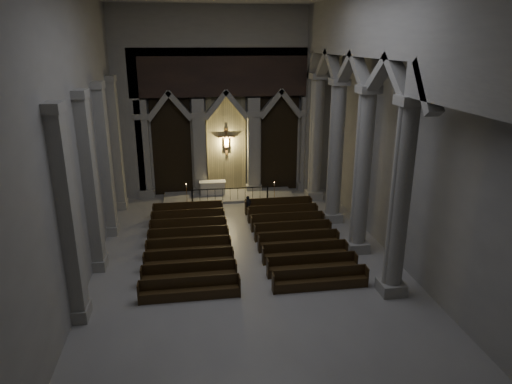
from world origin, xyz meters
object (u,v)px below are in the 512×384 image
altar (213,188)px  altar_rail (230,193)px  worshipper (248,205)px  pews (243,241)px  candle_stand_left (187,199)px  candle_stand_right (274,196)px

altar → altar_rail: altar is taller
altar → worshipper: size_ratio=1.56×
pews → worshipper: worshipper is taller
altar_rail → pews: altar_rail is taller
candle_stand_left → worshipper: candle_stand_left is taller
candle_stand_left → candle_stand_right: bearing=-2.0°
candle_stand_left → altar: bearing=40.2°
candle_stand_left → pews: (2.76, -6.71, -0.09)m
pews → worshipper: 4.66m
altar_rail → worshipper: size_ratio=4.43×
candle_stand_right → pews: size_ratio=0.14×
altar_rail → pews: bearing=-90.0°
worshipper → altar: bearing=97.8°
pews → altar_rail: bearing=90.0°
candle_stand_left → worshipper: (3.63, -2.14, 0.18)m
candle_stand_left → candle_stand_right: candle_stand_left is taller
altar → altar_rail: size_ratio=0.35×
altar → candle_stand_left: 2.24m
altar → pews: (1.05, -8.15, -0.30)m
candle_stand_right → candle_stand_left: bearing=178.0°
altar_rail → worshipper: worshipper is taller
candle_stand_right → pews: 7.10m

